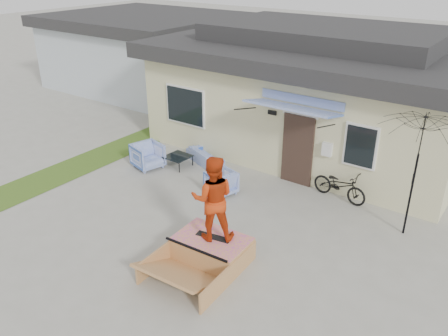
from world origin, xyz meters
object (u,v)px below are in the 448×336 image
Objects in this scene: bicycle at (340,182)px; skate_ramp at (212,249)px; skater at (213,197)px; loveseat at (205,154)px; armchair_left at (148,155)px; skateboard at (213,236)px; patio_umbrella at (416,168)px; coffee_table at (178,161)px; armchair_right at (221,181)px.

skate_ramp is at bearing 172.23° from bicycle.
skate_ramp is at bearing 58.49° from skater.
bicycle is at bearing 71.42° from skate_ramp.
loveseat is at bearing 126.65° from skate_ramp.
armchair_left is 5.36m from skater.
skateboard is at bearing -104.36° from armchair_left.
patio_umbrella reaches higher than bicycle.
skateboard is (-3.17, -3.50, -1.19)m from patio_umbrella.
skater is (-0.00, 0.05, 1.27)m from skate_ramp.
loveseat is 4.52m from bicycle.
skateboard is at bearing -40.01° from coffee_table.
skateboard is at bearing 151.24° from loveseat.
patio_umbrella is at bearing -162.79° from loveseat.
patio_umbrella is (4.82, 0.95, 1.37)m from armchair_right.
skater is at bearing -104.36° from armchair_left.
patio_umbrella is at bearing -166.64° from skater.
skater reaches higher than coffee_table.
skater is at bearing 90.00° from skate_ramp.
patio_umbrella is (6.99, 0.29, 1.57)m from coffee_table.
patio_umbrella is (1.98, -0.69, 1.24)m from bicycle.
armchair_right is (1.67, -1.41, 0.08)m from loveseat.
armchair_right reaches higher than skate_ramp.
loveseat is at bearing -84.51° from skater.
bicycle is 0.75× the size of skate_ramp.
armchair_left is 5.25m from skateboard.
bicycle is 2.00× the size of skateboard.
skateboard is at bearing 90.00° from skate_ramp.
bicycle is 4.36m from skateboard.
armchair_left is 0.41× the size of skate_ramp.
coffee_table is at bearing -90.23° from armchair_right.
coffee_table is at bearing -34.84° from armchair_left.
bicycle is at bearing 63.97° from skateboard.
bicycle reaches higher than loveseat.
bicycle is (5.01, 0.98, 0.33)m from coffee_table.
bicycle is (2.84, 1.64, 0.13)m from armchair_right.
armchair_left is at bearing -64.30° from skater.
coffee_table is at bearing -74.50° from skater.
patio_umbrella is 4.98m from skate_ramp.
loveseat reaches higher than skateboard.
bicycle reaches higher than armchair_left.
skate_ramp reaches higher than coffee_table.
armchair_left is at bearing -74.48° from armchair_right.
armchair_right is at bearing 112.69° from skateboard.
skater is (0.00, -0.00, 0.98)m from skateboard.
patio_umbrella is at bearing 2.35° from coffee_table.
bicycle reaches higher than skate_ramp.
armchair_right is at bearing -16.84° from coffee_table.
armchair_right reaches higher than coffee_table.
coffee_table is 5.03m from skate_ramp.
skate_ramp is (-1.19, -4.24, -0.25)m from bicycle.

